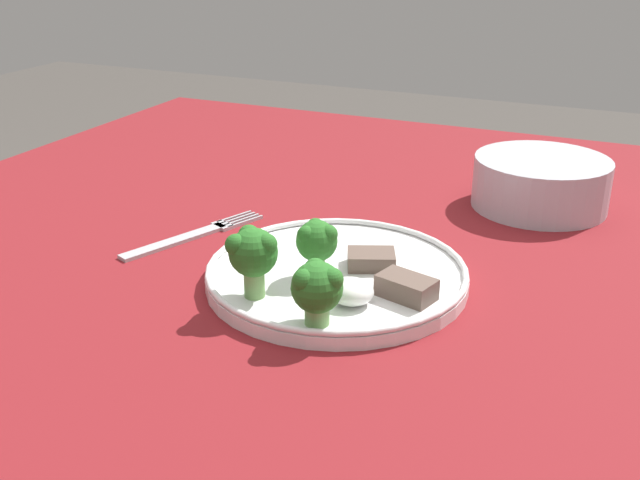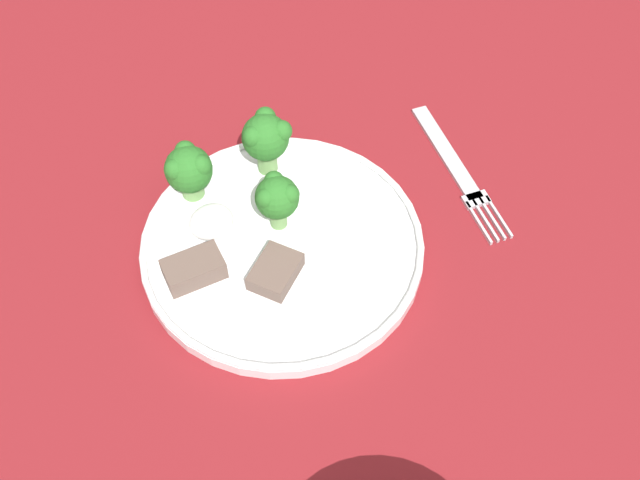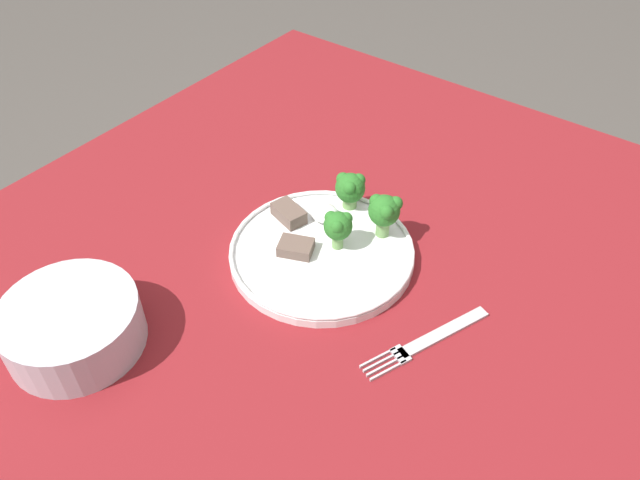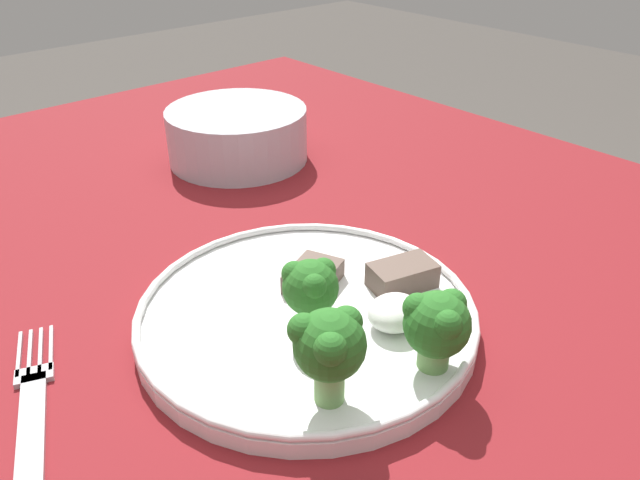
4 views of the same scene
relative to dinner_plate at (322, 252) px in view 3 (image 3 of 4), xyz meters
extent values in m
cube|color=maroon|center=(-0.06, 0.04, -0.02)|extent=(1.05, 1.13, 0.03)
cylinder|color=brown|center=(0.41, -0.46, -0.38)|extent=(0.06, 0.06, 0.69)
cylinder|color=white|center=(0.00, 0.00, 0.00)|extent=(0.24, 0.24, 0.01)
torus|color=white|center=(0.00, 0.00, 0.01)|extent=(0.24, 0.24, 0.01)
cube|color=#B2B2B7|center=(-0.19, 0.02, -0.01)|extent=(0.06, 0.12, 0.00)
cube|color=#B2B2B7|center=(-0.17, 0.08, -0.01)|extent=(0.03, 0.02, 0.00)
cube|color=#B2B2B7|center=(-0.15, 0.09, -0.01)|extent=(0.02, 0.05, 0.00)
cube|color=#B2B2B7|center=(-0.16, 0.10, -0.01)|extent=(0.02, 0.05, 0.00)
cube|color=#B2B2B7|center=(-0.16, 0.10, -0.01)|extent=(0.02, 0.05, 0.00)
cube|color=#B2B2B7|center=(-0.17, 0.10, -0.01)|extent=(0.02, 0.05, 0.00)
cylinder|color=#B7BCC6|center=(0.14, 0.28, 0.02)|extent=(0.16, 0.16, 0.06)
cylinder|color=white|center=(0.14, 0.28, 0.02)|extent=(0.13, 0.13, 0.04)
cylinder|color=#709E56|center=(-0.01, -0.02, 0.01)|extent=(0.01, 0.01, 0.02)
sphere|color=#286B23|center=(-0.01, -0.02, 0.04)|extent=(0.04, 0.04, 0.04)
sphere|color=#286B23|center=(0.00, -0.02, 0.05)|extent=(0.02, 0.02, 0.02)
sphere|color=#286B23|center=(-0.02, -0.01, 0.05)|extent=(0.02, 0.02, 0.02)
sphere|color=#286B23|center=(-0.02, -0.03, 0.05)|extent=(0.02, 0.02, 0.02)
cylinder|color=#709E56|center=(-0.05, -0.07, 0.02)|extent=(0.02, 0.02, 0.03)
sphere|color=#286B23|center=(-0.05, -0.07, 0.04)|extent=(0.04, 0.04, 0.04)
sphere|color=#286B23|center=(-0.03, -0.07, 0.05)|extent=(0.02, 0.02, 0.02)
sphere|color=#286B23|center=(-0.05, -0.06, 0.05)|extent=(0.02, 0.02, 0.02)
sphere|color=#286B23|center=(-0.05, -0.09, 0.05)|extent=(0.02, 0.02, 0.02)
cylinder|color=#709E56|center=(0.02, -0.10, 0.01)|extent=(0.02, 0.02, 0.02)
sphere|color=#286B23|center=(0.02, -0.10, 0.04)|extent=(0.04, 0.04, 0.04)
sphere|color=#286B23|center=(0.04, -0.10, 0.05)|extent=(0.02, 0.02, 0.02)
sphere|color=#286B23|center=(0.02, -0.09, 0.05)|extent=(0.02, 0.02, 0.02)
sphere|color=#286B23|center=(0.02, -0.11, 0.05)|extent=(0.02, 0.02, 0.02)
cube|color=brown|center=(0.03, 0.02, 0.01)|extent=(0.05, 0.05, 0.02)
cube|color=brown|center=(0.07, -0.02, 0.01)|extent=(0.05, 0.04, 0.02)
ellipsoid|color=white|center=(0.03, -0.05, 0.01)|extent=(0.04, 0.04, 0.02)
camera|label=1|loc=(0.24, -0.58, 0.30)|focal=42.00mm
camera|label=2|loc=(0.23, 0.30, 0.52)|focal=42.00mm
camera|label=3|loc=(-0.35, 0.47, 0.57)|focal=35.00mm
camera|label=4|loc=(-0.23, -0.27, 0.27)|focal=35.00mm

